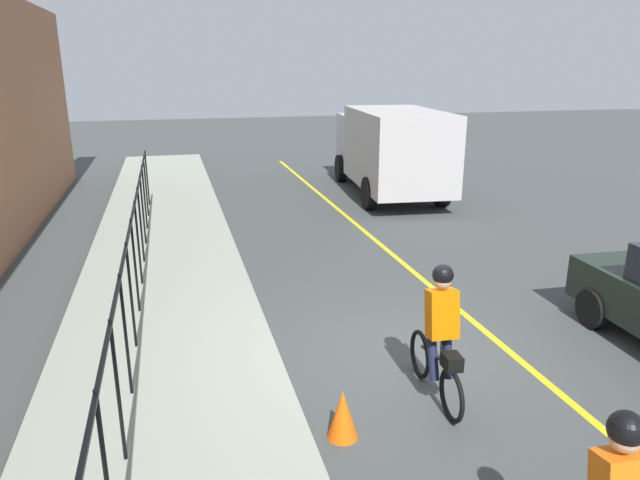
{
  "coord_description": "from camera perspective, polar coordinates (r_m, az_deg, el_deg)",
  "views": [
    {
      "loc": [
        -7.13,
        3.12,
        4.13
      ],
      "look_at": [
        2.81,
        0.53,
        1.0
      ],
      "focal_mm": 32.5,
      "sensor_mm": 36.0,
      "label": 1
    }
  ],
  "objects": [
    {
      "name": "lane_line_centre",
      "position": [
        9.5,
        17.2,
        -9.64
      ],
      "size": [
        36.0,
        0.12,
        0.01
      ],
      "primitive_type": "cube",
      "color": "yellow",
      "rests_on": "ground"
    },
    {
      "name": "ground_plane",
      "position": [
        8.81,
        8.11,
        -11.19
      ],
      "size": [
        80.0,
        80.0,
        0.0
      ],
      "primitive_type": "plane",
      "color": "#3D4141"
    },
    {
      "name": "cyclist_lead",
      "position": [
        7.43,
        11.73,
        -9.13
      ],
      "size": [
        1.71,
        0.38,
        1.83
      ],
      "rotation": [
        0.0,
        0.0,
        -0.06
      ],
      "color": "black",
      "rests_on": "ground"
    },
    {
      "name": "traffic_cone_near",
      "position": [
        6.91,
        2.23,
        -16.76
      ],
      "size": [
        0.36,
        0.36,
        0.6
      ],
      "primitive_type": "cone",
      "color": "#FB5C0E",
      "rests_on": "ground"
    },
    {
      "name": "box_truck_background",
      "position": [
        19.01,
        6.93,
        9.04
      ],
      "size": [
        6.9,
        3.05,
        2.78
      ],
      "rotation": [
        0.0,
        0.0,
        -0.1
      ],
      "color": "#B5B1B0",
      "rests_on": "ground"
    },
    {
      "name": "iron_fence",
      "position": [
        8.65,
        -18.29,
        -3.23
      ],
      "size": [
        18.41,
        0.04,
        1.6
      ],
      "color": "black",
      "rests_on": "sidewalk"
    },
    {
      "name": "sidewalk",
      "position": [
        8.21,
        -15.02,
        -13.3
      ],
      "size": [
        40.0,
        3.2,
        0.15
      ],
      "primitive_type": "cube",
      "color": "gray",
      "rests_on": "ground"
    }
  ]
}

